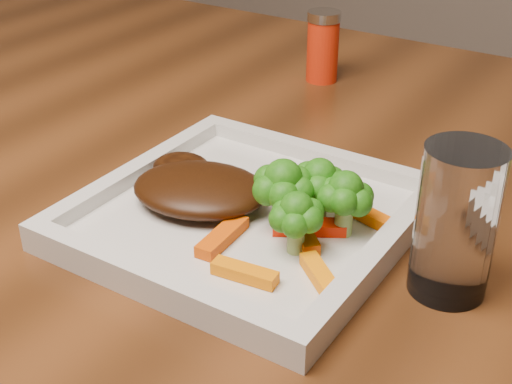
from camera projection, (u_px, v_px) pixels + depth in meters
The scene contains 16 objects.
dining_table at pixel (213, 380), 0.98m from camera, with size 1.60×0.90×0.75m, color #552D13, non-canonical shape.
plate at pixel (246, 220), 0.63m from camera, with size 0.27×0.27×0.01m, color silver.
steak at pixel (200, 189), 0.63m from camera, with size 0.12×0.10×0.03m, color #351908.
broccoli_0 at pixel (319, 183), 0.60m from camera, with size 0.05×0.05×0.07m, color #276210, non-canonical shape.
broccoli_1 at pixel (345, 200), 0.58m from camera, with size 0.05×0.05×0.06m, color #1E7613, non-canonical shape.
broccoli_2 at pixel (296, 220), 0.56m from camera, with size 0.05×0.05×0.06m, color #286D12, non-canonical shape.
broccoli_3 at pixel (283, 195), 0.59m from camera, with size 0.06×0.06×0.06m, color #386B11, non-canonical shape.
carrot_0 at pixel (245, 273), 0.54m from camera, with size 0.05×0.01×0.01m, color orange.
carrot_1 at pixel (320, 275), 0.54m from camera, with size 0.05×0.01×0.01m, color orange.
carrot_2 at pixel (222, 237), 0.58m from camera, with size 0.06×0.02×0.01m, color #D84903.
carrot_3 at pixel (369, 216), 0.61m from camera, with size 0.05×0.01×0.01m, color #FB6404.
carrot_4 at pixel (292, 185), 0.66m from camera, with size 0.06×0.02×0.01m, color #D86303.
carrot_5 at pixel (304, 234), 0.59m from camera, with size 0.05×0.01×0.01m, color #D04603.
carrot_6 at pixel (309, 227), 0.60m from camera, with size 0.06×0.02×0.01m, color red.
spice_shaker at pixel (323, 47), 0.92m from camera, with size 0.04×0.04×0.09m, color red.
drinking_glass at pixel (456, 223), 0.52m from camera, with size 0.06×0.06×0.12m, color silver.
Camera 1 is at (0.28, -0.64, 1.09)m, focal length 50.00 mm.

